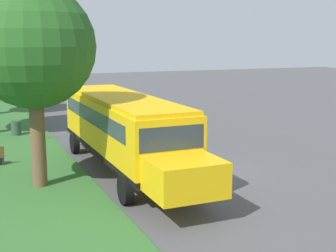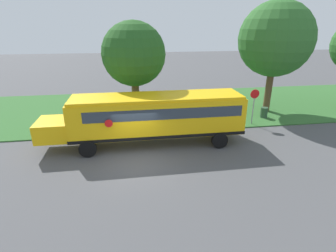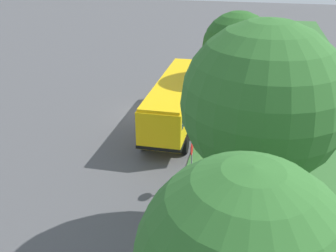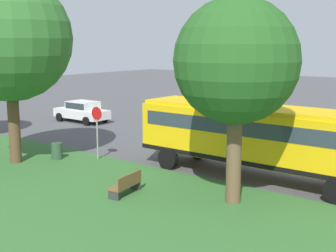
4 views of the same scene
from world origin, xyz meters
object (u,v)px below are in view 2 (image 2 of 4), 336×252
(stop_sign, at_px, (254,103))
(trash_bin, at_px, (264,113))
(school_bus, at_px, (153,115))
(oak_tree_beside_bus, at_px, (136,54))
(oak_tree_roadside_mid, at_px, (277,38))
(park_bench, at_px, (179,109))

(stop_sign, relative_size, trash_bin, 3.04)
(school_bus, height_order, oak_tree_beside_bus, oak_tree_beside_bus)
(school_bus, relative_size, oak_tree_beside_bus, 1.66)
(oak_tree_roadside_mid, bearing_deg, oak_tree_beside_bus, -82.70)
(oak_tree_beside_bus, distance_m, trash_bin, 11.21)
(trash_bin, bearing_deg, oak_tree_roadside_mid, 144.40)
(park_bench, distance_m, trash_bin, 6.89)
(school_bus, xyz_separation_m, trash_bin, (-3.46, 9.35, -1.47))
(oak_tree_beside_bus, distance_m, park_bench, 6.21)
(oak_tree_beside_bus, height_order, stop_sign, oak_tree_beside_bus)
(oak_tree_beside_bus, bearing_deg, park_bench, 117.69)
(park_bench, xyz_separation_m, trash_bin, (1.96, 6.61, -0.02))
(stop_sign, relative_size, park_bench, 1.65)
(school_bus, distance_m, stop_sign, 8.03)
(oak_tree_beside_bus, bearing_deg, school_bus, 12.50)
(school_bus, xyz_separation_m, oak_tree_roadside_mid, (-5.01, 10.46, 4.19))
(oak_tree_beside_bus, xyz_separation_m, trash_bin, (0.11, 10.14, -4.78))
(school_bus, relative_size, trash_bin, 13.80)
(stop_sign, xyz_separation_m, park_bench, (-3.21, -4.97, -1.26))
(oak_tree_roadside_mid, relative_size, stop_sign, 3.29)
(oak_tree_roadside_mid, bearing_deg, park_bench, -93.07)
(stop_sign, xyz_separation_m, trash_bin, (-1.25, 1.64, -1.29))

